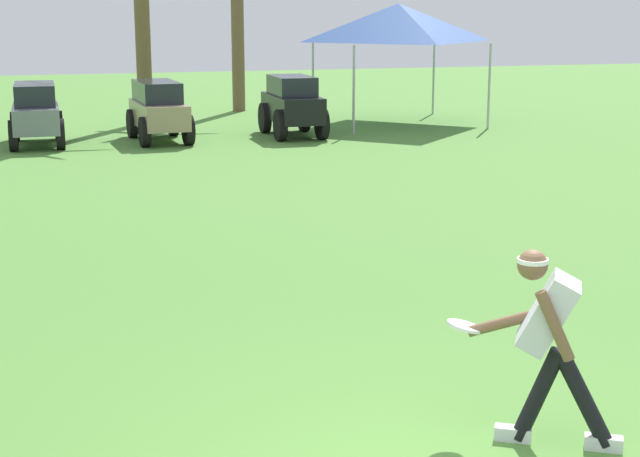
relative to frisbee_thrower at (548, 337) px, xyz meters
The scene contains 6 objects.
frisbee_thrower is the anchor object (origin of this frame).
frisbee_in_flight 0.63m from the frisbee_thrower, 130.69° to the left, with size 0.29×0.30×0.08m.
parked_car_slot_b 16.98m from the frisbee_thrower, 101.03° to the left, with size 1.16×2.41×1.34m.
parked_car_slot_c 16.56m from the frisbee_thrower, 92.03° to the left, with size 1.28×2.45×1.34m.
parked_car_slot_d 16.71m from the frisbee_thrower, 81.28° to the left, with size 1.17×2.35×1.40m.
event_tent 19.24m from the frisbee_thrower, 72.38° to the left, with size 3.70×3.70×3.05m.
Camera 1 is at (-2.27, -5.16, 3.03)m, focal length 55.00 mm.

